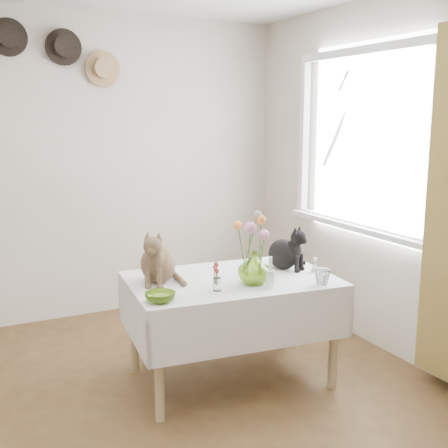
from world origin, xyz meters
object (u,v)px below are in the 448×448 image
black_cat (283,246)px  dining_table (231,304)px  flower_vase (254,268)px  tabby_cat (158,255)px

black_cat → dining_table: bearing=158.0°
dining_table → flower_vase: size_ratio=6.59×
dining_table → flower_vase: (0.06, -0.18, 0.27)m
dining_table → black_cat: black_cat is taller
dining_table → flower_vase: flower_vase is taller
tabby_cat → dining_table: bearing=14.6°
tabby_cat → flower_vase: tabby_cat is taller
tabby_cat → flower_vase: bearing=-0.1°
tabby_cat → flower_vase: (0.50, -0.31, -0.07)m
dining_table → black_cat: size_ratio=4.49×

